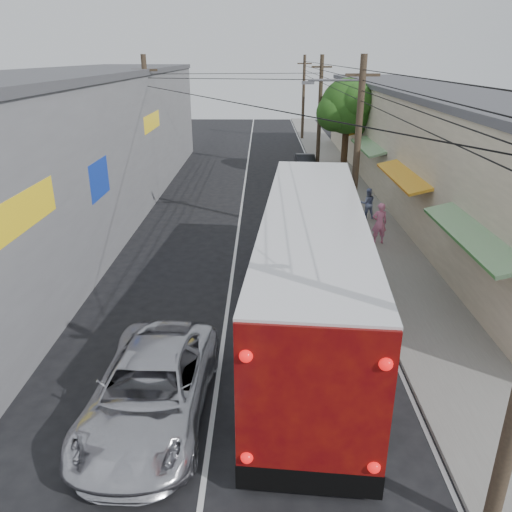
{
  "coord_description": "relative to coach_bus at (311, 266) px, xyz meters",
  "views": [
    {
      "loc": [
        1.14,
        -8.46,
        7.94
      ],
      "look_at": [
        0.96,
        7.01,
        1.7
      ],
      "focal_mm": 35.0,
      "sensor_mm": 36.0,
      "label": 1
    }
  ],
  "objects": [
    {
      "name": "coach_bus",
      "position": [
        0.0,
        0.0,
        0.0
      ],
      "size": [
        4.05,
        13.65,
        3.88
      ],
      "rotation": [
        0.0,
        0.0,
        -0.09
      ],
      "color": "white",
      "rests_on": "ground"
    },
    {
      "name": "utility_poles",
      "position": [
        0.48,
        14.9,
        2.12
      ],
      "size": [
        11.8,
        45.28,
        8.0
      ],
      "color": "#473828",
      "rests_on": "ground"
    },
    {
      "name": "pedestrian_near",
      "position": [
        3.7,
        7.17,
        -0.97
      ],
      "size": [
        0.7,
        0.48,
        1.84
      ],
      "primitive_type": "imported",
      "rotation": [
        0.0,
        0.0,
        3.2
      ],
      "color": "pink",
      "rests_on": "sidewalk"
    },
    {
      "name": "street_tree",
      "position": [
        4.22,
        20.59,
        2.67
      ],
      "size": [
        4.4,
        4.0,
        6.6
      ],
      "color": "#3F2B19",
      "rests_on": "ground"
    },
    {
      "name": "parked_car_mid",
      "position": [
        1.95,
        16.52,
        -1.34
      ],
      "size": [
        2.0,
        4.06,
        1.33
      ],
      "primitive_type": "imported",
      "rotation": [
        0.0,
        0.0,
        0.11
      ],
      "color": "black",
      "rests_on": "ground"
    },
    {
      "name": "building_right",
      "position": [
        8.34,
        16.58,
        1.14
      ],
      "size": [
        7.09,
        40.0,
        6.25
      ],
      "color": "beige",
      "rests_on": "ground"
    },
    {
      "name": "parked_car_far",
      "position": [
        1.64,
        22.16,
        -1.37
      ],
      "size": [
        1.36,
        3.86,
        1.27
      ],
      "primitive_type": "imported",
      "rotation": [
        0.0,
        0.0,
        0.0
      ],
      "color": "black",
      "rests_on": "ground"
    },
    {
      "name": "sidewalk",
      "position": [
        3.85,
        14.58,
        -1.95
      ],
      "size": [
        3.0,
        80.0,
        0.12
      ],
      "primitive_type": "cube",
      "color": "slate",
      "rests_on": "ground"
    },
    {
      "name": "parked_suv",
      "position": [
        1.95,
        11.15,
        -1.14
      ],
      "size": [
        2.68,
        6.07,
        1.73
      ],
      "primitive_type": "imported",
      "rotation": [
        0.0,
        0.0,
        -0.04
      ],
      "color": "gray",
      "rests_on": "ground"
    },
    {
      "name": "jeepney",
      "position": [
        -4.05,
        -4.42,
        -1.23
      ],
      "size": [
        2.79,
        5.71,
        1.56
      ],
      "primitive_type": "imported",
      "rotation": [
        0.0,
        0.0,
        -0.04
      ],
      "color": "silver",
      "rests_on": "ground"
    },
    {
      "name": "building_left",
      "position": [
        -11.15,
        12.57,
        1.64
      ],
      "size": [
        7.2,
        36.0,
        7.25
      ],
      "color": "gray",
      "rests_on": "ground"
    },
    {
      "name": "pedestrian_far",
      "position": [
        3.9,
        10.8,
        -1.1
      ],
      "size": [
        0.8,
        0.64,
        1.58
      ],
      "primitive_type": "imported",
      "rotation": [
        0.0,
        0.0,
        3.19
      ],
      "color": "#8795C5",
      "rests_on": "sidewalk"
    },
    {
      "name": "ground",
      "position": [
        -2.65,
        -5.42,
        -2.01
      ],
      "size": [
        120.0,
        120.0,
        0.0
      ],
      "primitive_type": "plane",
      "color": "black",
      "rests_on": "ground"
    }
  ]
}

